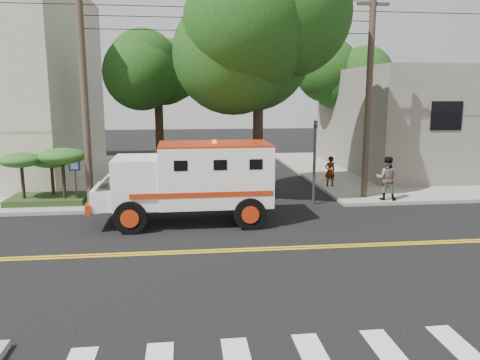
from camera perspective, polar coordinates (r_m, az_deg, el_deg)
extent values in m
plane|color=black|center=(14.44, 0.21, -8.53)|extent=(100.00, 100.00, 0.00)
cube|color=gray|center=(31.35, 22.25, 1.20)|extent=(17.00, 17.00, 0.15)
cube|color=slate|center=(32.23, 24.55, 6.78)|extent=(14.00, 12.00, 6.00)
cylinder|color=#382D23|center=(19.95, -18.41, 9.37)|extent=(0.28, 0.28, 9.00)
cylinder|color=#382D23|center=(21.30, 15.40, 9.56)|extent=(0.28, 0.28, 9.00)
cylinder|color=black|center=(20.33, 2.20, 7.08)|extent=(0.44, 0.44, 7.00)
sphere|color=#17380F|center=(20.43, 2.28, 16.92)|extent=(5.32, 5.32, 5.32)
sphere|color=#17380F|center=(19.97, 6.06, 18.67)|extent=(4.56, 4.56, 4.56)
cylinder|color=black|center=(25.66, -9.79, 6.07)|extent=(0.44, 0.44, 5.60)
sphere|color=#17380F|center=(25.60, -9.99, 12.33)|extent=(3.92, 3.92, 3.92)
sphere|color=#17380F|center=(25.03, -8.12, 13.39)|extent=(3.36, 3.36, 3.36)
cylinder|color=black|center=(31.30, 12.29, 7.08)|extent=(0.44, 0.44, 5.95)
sphere|color=#17380F|center=(31.27, 12.50, 12.52)|extent=(4.20, 4.20, 4.20)
sphere|color=#17380F|center=(31.04, 14.52, 13.29)|extent=(3.60, 3.60, 3.60)
cylinder|color=#3F3F42|center=(20.13, 9.06, 2.05)|extent=(0.12, 0.12, 3.60)
imported|color=#3F3F42|center=(19.97, 9.17, 5.88)|extent=(0.15, 0.18, 0.90)
cylinder|color=#3F3F42|center=(20.60, -19.37, -0.48)|extent=(0.06, 0.06, 2.00)
cube|color=#0C33A5|center=(20.42, -19.55, 1.69)|extent=(0.45, 0.03, 0.45)
cube|color=#1E3314|center=(21.63, -22.28, -2.14)|extent=(3.20, 2.00, 0.24)
cylinder|color=black|center=(21.45, -24.97, -0.05)|extent=(0.14, 0.14, 1.52)
ellipsoid|color=#1C5118|center=(21.33, -25.14, 2.21)|extent=(1.73, 1.73, 0.60)
cylinder|color=black|center=(21.84, -21.90, 0.14)|extent=(0.14, 0.14, 1.36)
ellipsoid|color=#1C5118|center=(21.72, -22.04, 2.12)|extent=(1.55, 1.55, 0.54)
cylinder|color=black|center=(20.78, -20.70, 0.17)|extent=(0.14, 0.14, 1.68)
ellipsoid|color=#1C5118|center=(20.64, -20.87, 2.75)|extent=(1.91, 1.91, 0.66)
cube|color=white|center=(17.17, -3.09, 0.72)|extent=(4.03, 2.40, 2.16)
cube|color=white|center=(17.23, -12.33, -0.17)|extent=(1.67, 2.28, 1.75)
cube|color=black|center=(17.24, -15.05, 1.28)|extent=(0.08, 1.75, 0.72)
cube|color=white|center=(17.46, -15.80, -1.91)|extent=(0.94, 2.07, 0.72)
cube|color=#B32A0D|center=(17.60, -17.42, -2.75)|extent=(0.21, 2.21, 0.36)
cube|color=#B32A0D|center=(17.01, -3.13, 4.41)|extent=(4.03, 2.40, 0.06)
cylinder|color=black|center=(16.35, -13.25, -4.47)|extent=(1.13, 0.34, 1.13)
cylinder|color=black|center=(18.58, -12.54, -2.65)|extent=(1.13, 0.34, 1.13)
cylinder|color=black|center=(16.43, 1.20, -4.11)|extent=(1.13, 0.34, 1.13)
cylinder|color=black|center=(18.65, 0.15, -2.35)|extent=(1.13, 0.34, 1.13)
imported|color=gray|center=(23.71, 10.91, 1.06)|extent=(0.59, 0.43, 1.50)
imported|color=gray|center=(21.24, 17.43, 0.22)|extent=(1.12, 1.01, 1.90)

